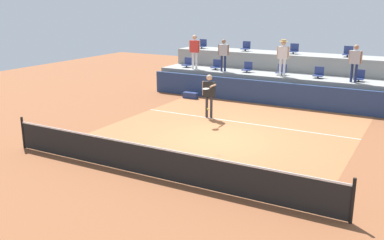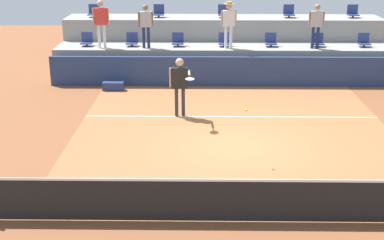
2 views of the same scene
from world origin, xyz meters
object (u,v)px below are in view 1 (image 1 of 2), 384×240
object	(u,v)px
stadium_chair_lower_mid_right	(319,73)
stadium_chair_lower_right	(359,76)
tennis_player	(209,91)
spectator_with_hat	(283,54)
stadium_chair_upper_center	(294,50)
spectator_in_white	(224,52)
spectator_leaning_on_rail	(355,60)
stadium_chair_upper_left	(246,47)
stadium_chair_lower_left	(216,65)
tennis_ball	(208,109)
stadium_chair_upper_far_left	(202,45)
stadium_chair_lower_far_left	(187,63)
spectator_in_grey	(195,48)
equipment_bag	(190,95)
stadium_chair_lower_mid_left	(248,68)
stadium_chair_upper_right	(348,52)
stadium_chair_lower_center	(282,70)

from	to	relation	value
stadium_chair_lower_mid_right	stadium_chair_lower_right	world-z (taller)	same
tennis_player	spectator_with_hat	world-z (taller)	spectator_with_hat
stadium_chair_upper_center	spectator_in_white	size ratio (longest dim) A/B	0.32
spectator_with_hat	spectator_leaning_on_rail	world-z (taller)	spectator_with_hat
stadium_chair_upper_left	tennis_player	size ratio (longest dim) A/B	0.28
stadium_chair_lower_left	tennis_ball	world-z (taller)	stadium_chair_lower_left
stadium_chair_upper_far_left	spectator_with_hat	size ratio (longest dim) A/B	0.30
stadium_chair_lower_far_left	stadium_chair_upper_far_left	world-z (taller)	stadium_chair_upper_far_left
tennis_player	spectator_in_white	size ratio (longest dim) A/B	1.13
spectator_in_grey	stadium_chair_upper_far_left	bearing A→B (deg)	107.36
tennis_ball	equipment_bag	world-z (taller)	tennis_ball
stadium_chair_lower_far_left	stadium_chair_lower_mid_left	world-z (taller)	same
stadium_chair_lower_right	stadium_chair_lower_mid_left	bearing A→B (deg)	180.00
stadium_chair_lower_right	stadium_chair_upper_left	distance (m)	6.54
stadium_chair_upper_right	spectator_in_grey	world-z (taller)	spectator_in_grey
tennis_player	spectator_leaning_on_rail	size ratio (longest dim) A/B	1.10
stadium_chair_lower_mid_left	tennis_ball	bearing A→B (deg)	-76.62
tennis_player	spectator_in_white	xyz separation A→B (m)	(-1.44, 4.44, 1.09)
tennis_ball	stadium_chair_lower_mid_left	bearing A→B (deg)	103.38
spectator_leaning_on_rail	tennis_player	bearing A→B (deg)	-138.01
stadium_chair_upper_left	stadium_chair_upper_right	size ratio (longest dim) A/B	1.00
stadium_chair_lower_mid_right	stadium_chair_upper_center	distance (m)	2.66
stadium_chair_upper_right	equipment_bag	size ratio (longest dim) A/B	0.68
tennis_player	spectator_with_hat	xyz separation A→B (m)	(1.67, 4.44, 1.19)
stadium_chair_lower_far_left	equipment_bag	size ratio (longest dim) A/B	0.68
stadium_chair_lower_center	stadium_chair_upper_left	distance (m)	3.31
stadium_chair_lower_center	spectator_leaning_on_rail	bearing A→B (deg)	-6.44
stadium_chair_upper_center	stadium_chair_lower_center	bearing A→B (deg)	-91.01
stadium_chair_lower_far_left	stadium_chair_upper_far_left	distance (m)	1.99
stadium_chair_lower_center	spectator_in_white	size ratio (longest dim) A/B	0.32
stadium_chair_lower_mid_right	spectator_leaning_on_rail	xyz separation A→B (m)	(1.61, -0.38, 0.78)
stadium_chair_lower_center	tennis_ball	size ratio (longest dim) A/B	7.65
stadium_chair_lower_far_left	stadium_chair_upper_far_left	bearing A→B (deg)	90.78
stadium_chair_upper_far_left	stadium_chair_lower_far_left	bearing A→B (deg)	-89.22
stadium_chair_lower_center	spectator_with_hat	world-z (taller)	spectator_with_hat
stadium_chair_upper_center	equipment_bag	bearing A→B (deg)	-137.90
stadium_chair_upper_right	spectator_in_grey	size ratio (longest dim) A/B	0.29
stadium_chair_upper_center	spectator_leaning_on_rail	distance (m)	4.02
stadium_chair_upper_center	spectator_leaning_on_rail	world-z (taller)	spectator_leaning_on_rail
stadium_chair_lower_left	spectator_in_grey	world-z (taller)	spectator_in_grey
stadium_chair_upper_center	spectator_with_hat	size ratio (longest dim) A/B	0.30
stadium_chair_lower_center	stadium_chair_upper_right	world-z (taller)	stadium_chair_upper_right
stadium_chair_upper_far_left	spectator_leaning_on_rail	xyz separation A→B (m)	(8.73, -2.18, -0.07)
stadium_chair_lower_left	stadium_chair_lower_center	world-z (taller)	same
stadium_chair_lower_right	tennis_ball	distance (m)	8.96
stadium_chair_lower_left	stadium_chair_upper_center	distance (m)	4.11
spectator_in_grey	tennis_player	bearing A→B (deg)	-54.94
stadium_chair_lower_mid_left	stadium_chair_upper_left	bearing A→B (deg)	115.39
stadium_chair_upper_center	spectator_leaning_on_rail	size ratio (longest dim) A/B	0.31
stadium_chair_upper_far_left	stadium_chair_lower_mid_right	bearing A→B (deg)	-14.18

